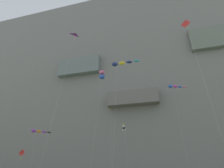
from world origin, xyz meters
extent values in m
cube|color=slate|center=(0.00, 62.49, 40.64)|extent=(180.00, 23.87, 81.29)
cube|color=slate|center=(-21.58, 49.91, 41.83)|extent=(17.84, 3.55, 7.58)
cube|color=slate|center=(0.00, 49.73, 25.50)|extent=(17.62, 4.83, 5.03)
cube|color=slate|center=(29.44, 49.99, 46.06)|extent=(14.52, 2.46, 9.26)
cube|color=red|center=(-19.89, 24.11, 6.26)|extent=(1.49, 0.44, 1.40)
cylinder|color=black|center=(-19.89, 24.11, 6.26)|extent=(0.20, 0.50, 1.11)
cube|color=#8CCC33|center=(-19.90, 24.11, 5.71)|extent=(0.17, 0.08, 0.09)
cube|color=#8CCC33|center=(-19.91, 24.11, 5.41)|extent=(0.16, 0.11, 0.09)
cube|color=#8CCC33|center=(-19.86, 24.11, 5.10)|extent=(0.17, 0.08, 0.09)
ellipsoid|color=navy|center=(0.15, 23.80, 24.18)|extent=(1.49, 1.08, 1.05)
ellipsoid|color=yellow|center=(1.75, 23.96, 24.31)|extent=(1.45, 0.91, 0.88)
ellipsoid|color=navy|center=(3.34, 24.12, 24.45)|extent=(1.42, 0.74, 0.71)
ellipsoid|color=teal|center=(4.93, 24.29, 24.58)|extent=(1.39, 0.56, 0.54)
cylinder|color=silver|center=(0.34, 22.76, 12.05)|extent=(0.59, 2.19, 23.86)
cube|color=red|center=(14.01, 14.17, 23.61)|extent=(1.46, 0.20, 1.45)
cylinder|color=black|center=(14.01, 14.17, 23.61)|extent=(0.05, 0.23, 1.19)
cube|color=#8CCC33|center=(14.04, 14.17, 23.07)|extent=(0.17, 0.05, 0.09)
cube|color=#8CCC33|center=(14.04, 14.17, 22.77)|extent=(0.17, 0.02, 0.09)
cube|color=teal|center=(14.03, 14.17, 22.47)|extent=(0.17, 0.05, 0.09)
cube|color=purple|center=(13.99, 14.17, 22.16)|extent=(0.17, 0.02, 0.09)
cube|color=orange|center=(14.02, 14.17, 21.86)|extent=(0.17, 0.02, 0.09)
cylinder|color=silver|center=(14.40, 12.90, 11.78)|extent=(0.80, 2.55, 23.31)
ellipsoid|color=blue|center=(11.97, 35.60, 22.63)|extent=(1.50, 1.37, 0.96)
ellipsoid|color=#CC3399|center=(13.20, 36.30, 22.73)|extent=(1.41, 1.22, 0.80)
ellipsoid|color=blue|center=(14.43, 37.00, 22.83)|extent=(1.32, 1.08, 0.64)
ellipsoid|color=pink|center=(15.66, 37.69, 22.94)|extent=(1.23, 0.93, 0.48)
cylinder|color=silver|center=(12.84, 35.16, 11.28)|extent=(1.04, 1.33, 22.32)
pyramid|color=#8CCC33|center=(-4.51, 39.40, 18.42)|extent=(0.91, 1.27, 0.22)
cube|color=#CC3399|center=(-4.89, 39.36, 18.33)|extent=(0.34, 0.08, 0.37)
cylinder|color=silver|center=(-4.44, 37.12, 9.22)|extent=(0.91, 4.50, 18.21)
cube|color=pink|center=(-4.25, 28.21, 25.14)|extent=(1.18, 1.18, 0.69)
cube|color=blue|center=(-4.25, 28.21, 23.87)|extent=(1.18, 1.18, 0.69)
cylinder|color=black|center=(-3.80, 28.21, 24.51)|extent=(0.03, 0.03, 1.87)
cylinder|color=black|center=(-4.70, 28.21, 24.51)|extent=(0.03, 0.03, 1.87)
cylinder|color=silver|center=(-4.86, 26.81, 11.82)|extent=(1.24, 2.80, 23.40)
ellipsoid|color=purple|center=(-21.61, 28.65, 11.68)|extent=(1.17, 1.48, 0.88)
ellipsoid|color=orange|center=(-21.12, 30.08, 11.77)|extent=(1.03, 1.42, 0.73)
ellipsoid|color=purple|center=(-20.64, 31.51, 11.87)|extent=(0.89, 1.37, 0.58)
ellipsoid|color=black|center=(-20.15, 32.94, 11.97)|extent=(0.75, 1.31, 0.44)
cylinder|color=silver|center=(-20.65, 28.56, 5.81)|extent=(1.64, 1.07, 11.39)
ellipsoid|color=white|center=(-0.09, 33.38, 11.81)|extent=(1.05, 1.22, 0.96)
ellipsoid|color=black|center=(0.11, 32.15, 11.91)|extent=(0.88, 1.18, 0.80)
ellipsoid|color=white|center=(0.30, 30.92, 12.00)|extent=(0.72, 1.14, 0.64)
ellipsoid|color=#8CCC33|center=(0.50, 29.69, 12.09)|extent=(0.56, 1.11, 0.47)
cylinder|color=silver|center=(0.95, 30.53, 5.87)|extent=(1.99, 4.98, 11.51)
pyramid|color=purple|center=(-5.70, 15.77, 27.07)|extent=(1.86, 1.91, 0.22)
cube|color=pink|center=(-6.10, 16.12, 26.91)|extent=(0.36, 0.33, 0.48)
cylinder|color=silver|center=(-7.39, 15.20, 13.52)|extent=(2.61, 1.85, 26.79)
camera|label=1|loc=(8.61, -9.55, 3.08)|focal=29.14mm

